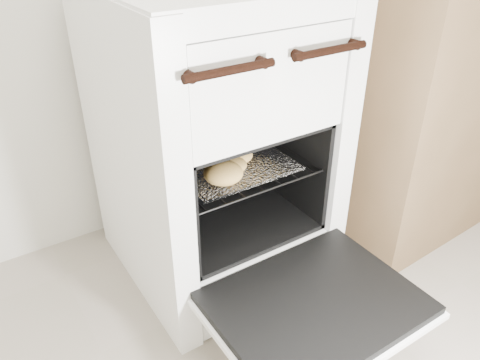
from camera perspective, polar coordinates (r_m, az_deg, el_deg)
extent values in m
cube|color=white|center=(1.32, -3.42, 4.70)|extent=(0.54, 0.58, 0.83)
cylinder|color=black|center=(0.91, -1.20, 13.21)|extent=(0.20, 0.02, 0.02)
cylinder|color=black|center=(1.06, 10.97, 15.23)|extent=(0.20, 0.02, 0.02)
cube|color=black|center=(1.15, 9.20, -14.59)|extent=(0.47, 0.36, 0.02)
cube|color=white|center=(1.16, 9.13, -15.15)|extent=(0.49, 0.38, 0.01)
cylinder|color=black|center=(1.21, -9.64, -0.22)|extent=(0.01, 0.38, 0.01)
cylinder|color=black|center=(1.38, 5.14, 4.29)|extent=(0.01, 0.38, 0.01)
cylinder|color=black|center=(1.15, 2.94, -1.39)|extent=(0.39, 0.01, 0.01)
cylinder|color=black|center=(1.43, -5.57, 5.11)|extent=(0.39, 0.01, 0.01)
cylinder|color=black|center=(1.22, -8.30, 0.20)|extent=(0.01, 0.36, 0.01)
cylinder|color=black|center=(1.24, -6.04, 0.89)|extent=(0.01, 0.36, 0.01)
cylinder|color=black|center=(1.26, -3.86, 1.56)|extent=(0.01, 0.36, 0.01)
cylinder|color=black|center=(1.28, -1.76, 2.21)|extent=(0.01, 0.36, 0.01)
cylinder|color=black|center=(1.31, 0.27, 2.82)|extent=(0.01, 0.36, 0.01)
cylinder|color=black|center=(1.34, 2.22, 3.41)|extent=(0.01, 0.36, 0.01)
cylinder|color=black|center=(1.37, 4.09, 3.98)|extent=(0.01, 0.36, 0.01)
cube|color=white|center=(1.27, -1.34, 2.10)|extent=(0.31, 0.27, 0.01)
ellipsoid|color=tan|center=(1.16, -2.07, 0.86)|extent=(0.12, 0.12, 0.05)
ellipsoid|color=tan|center=(1.26, -6.08, 3.01)|extent=(0.14, 0.14, 0.04)
ellipsoid|color=tan|center=(1.26, -0.21, 3.05)|extent=(0.10, 0.10, 0.04)
ellipsoid|color=tan|center=(1.21, -1.03, 1.85)|extent=(0.10, 0.10, 0.04)
ellipsoid|color=tan|center=(1.26, -0.95, 3.10)|extent=(0.08, 0.08, 0.04)
cube|color=brown|center=(1.85, 21.96, 13.10)|extent=(1.04, 0.72, 1.01)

